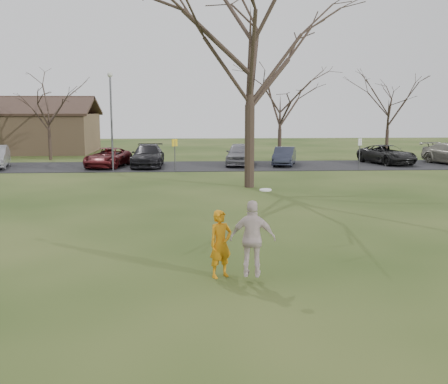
{
  "coord_description": "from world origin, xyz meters",
  "views": [
    {
      "loc": [
        -1.01,
        -11.84,
        4.01
      ],
      "look_at": [
        0.0,
        4.0,
        1.5
      ],
      "focal_mm": 42.49,
      "sensor_mm": 36.0,
      "label": 1
    }
  ],
  "objects_px": {
    "catching_play": "(253,239)",
    "lamp_post": "(111,109)",
    "car_5": "(284,156)",
    "car_2": "(108,157)",
    "car_6": "(387,154)",
    "car_3": "(148,156)",
    "big_tree": "(250,47)",
    "car_4": "(240,154)",
    "player_defender": "(221,244)"
  },
  "relations": [
    {
      "from": "catching_play",
      "to": "lamp_post",
      "type": "height_order",
      "value": "lamp_post"
    },
    {
      "from": "car_5",
      "to": "lamp_post",
      "type": "bearing_deg",
      "value": -151.89
    },
    {
      "from": "car_2",
      "to": "car_5",
      "type": "xyz_separation_m",
      "value": [
        12.25,
        0.35,
        -0.02
      ]
    },
    {
      "from": "car_5",
      "to": "car_6",
      "type": "xyz_separation_m",
      "value": [
        7.58,
        0.49,
        0.04
      ]
    },
    {
      "from": "catching_play",
      "to": "car_6",
      "type": "bearing_deg",
      "value": 63.47
    },
    {
      "from": "car_3",
      "to": "big_tree",
      "type": "distance_m",
      "value": 13.07
    },
    {
      "from": "car_4",
      "to": "catching_play",
      "type": "bearing_deg",
      "value": -86.32
    },
    {
      "from": "lamp_post",
      "to": "car_6",
      "type": "bearing_deg",
      "value": 8.97
    },
    {
      "from": "catching_play",
      "to": "car_4",
      "type": "bearing_deg",
      "value": 85.3
    },
    {
      "from": "player_defender",
      "to": "car_6",
      "type": "bearing_deg",
      "value": 33.66
    },
    {
      "from": "car_5",
      "to": "catching_play",
      "type": "height_order",
      "value": "catching_play"
    },
    {
      "from": "car_5",
      "to": "car_6",
      "type": "distance_m",
      "value": 7.6
    },
    {
      "from": "car_2",
      "to": "catching_play",
      "type": "distance_m",
      "value": 25.73
    },
    {
      "from": "car_3",
      "to": "car_4",
      "type": "distance_m",
      "value": 6.46
    },
    {
      "from": "car_5",
      "to": "lamp_post",
      "type": "relative_size",
      "value": 0.62
    },
    {
      "from": "player_defender",
      "to": "car_5",
      "type": "distance_m",
      "value": 25.33
    },
    {
      "from": "car_4",
      "to": "big_tree",
      "type": "xyz_separation_m",
      "value": [
        -0.5,
        -10.37,
        6.17
      ]
    },
    {
      "from": "player_defender",
      "to": "car_6",
      "type": "xyz_separation_m",
      "value": [
        13.49,
        25.11,
        -0.1
      ]
    },
    {
      "from": "big_tree",
      "to": "car_6",
      "type": "bearing_deg",
      "value": 43.28
    },
    {
      "from": "car_5",
      "to": "car_6",
      "type": "bearing_deg",
      "value": 19.4
    },
    {
      "from": "car_3",
      "to": "big_tree",
      "type": "bearing_deg",
      "value": -58.71
    },
    {
      "from": "car_6",
      "to": "big_tree",
      "type": "xyz_separation_m",
      "value": [
        -11.18,
        -10.53,
        6.28
      ]
    },
    {
      "from": "player_defender",
      "to": "car_4",
      "type": "bearing_deg",
      "value": 55.49
    },
    {
      "from": "car_6",
      "to": "player_defender",
      "type": "bearing_deg",
      "value": -134.61
    },
    {
      "from": "player_defender",
      "to": "car_2",
      "type": "relative_size",
      "value": 0.35
    },
    {
      "from": "lamp_post",
      "to": "car_3",
      "type": "bearing_deg",
      "value": 48.64
    },
    {
      "from": "catching_play",
      "to": "player_defender",
      "type": "bearing_deg",
      "value": 146.99
    },
    {
      "from": "car_2",
      "to": "player_defender",
      "type": "bearing_deg",
      "value": -63.81
    },
    {
      "from": "car_4",
      "to": "car_6",
      "type": "distance_m",
      "value": 10.68
    },
    {
      "from": "car_5",
      "to": "catching_play",
      "type": "bearing_deg",
      "value": -85.95
    },
    {
      "from": "car_2",
      "to": "big_tree",
      "type": "relative_size",
      "value": 0.34
    },
    {
      "from": "car_4",
      "to": "car_6",
      "type": "height_order",
      "value": "car_4"
    },
    {
      "from": "car_4",
      "to": "lamp_post",
      "type": "distance_m",
      "value": 9.5
    },
    {
      "from": "car_2",
      "to": "catching_play",
      "type": "xyz_separation_m",
      "value": [
        7.06,
        -24.74,
        0.36
      ]
    },
    {
      "from": "car_5",
      "to": "car_6",
      "type": "height_order",
      "value": "car_6"
    },
    {
      "from": "lamp_post",
      "to": "big_tree",
      "type": "height_order",
      "value": "big_tree"
    },
    {
      "from": "car_4",
      "to": "big_tree",
      "type": "distance_m",
      "value": 12.08
    },
    {
      "from": "lamp_post",
      "to": "big_tree",
      "type": "distance_m",
      "value": 11.38
    },
    {
      "from": "catching_play",
      "to": "car_5",
      "type": "bearing_deg",
      "value": 78.31
    },
    {
      "from": "player_defender",
      "to": "car_2",
      "type": "xyz_separation_m",
      "value": [
        -6.34,
        24.28,
        -0.12
      ]
    },
    {
      "from": "car_6",
      "to": "lamp_post",
      "type": "bearing_deg",
      "value": 172.6
    },
    {
      "from": "car_2",
      "to": "catching_play",
      "type": "height_order",
      "value": "catching_play"
    },
    {
      "from": "car_2",
      "to": "car_6",
      "type": "distance_m",
      "value": 19.85
    },
    {
      "from": "catching_play",
      "to": "lamp_post",
      "type": "relative_size",
      "value": 0.33
    },
    {
      "from": "catching_play",
      "to": "lamp_post",
      "type": "xyz_separation_m",
      "value": [
        -6.41,
        22.55,
        2.92
      ]
    },
    {
      "from": "car_3",
      "to": "car_6",
      "type": "bearing_deg",
      "value": 2.48
    },
    {
      "from": "car_2",
      "to": "lamp_post",
      "type": "bearing_deg",
      "value": -61.98
    },
    {
      "from": "car_4",
      "to": "big_tree",
      "type": "height_order",
      "value": "big_tree"
    },
    {
      "from": "player_defender",
      "to": "car_4",
      "type": "height_order",
      "value": "player_defender"
    },
    {
      "from": "player_defender",
      "to": "catching_play",
      "type": "xyz_separation_m",
      "value": [
        0.72,
        -0.47,
        0.24
      ]
    }
  ]
}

